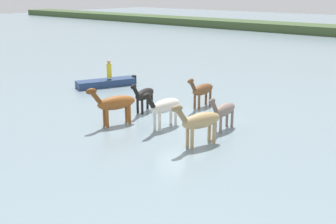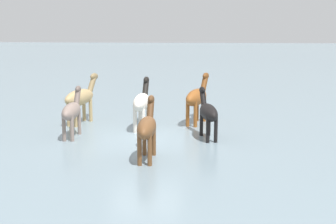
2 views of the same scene
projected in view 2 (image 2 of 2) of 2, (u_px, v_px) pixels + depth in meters
name	position (u px, v px, depth m)	size (l,w,h in m)	color
ground_plane	(146.00, 138.00, 16.13)	(178.27, 178.27, 0.00)	gray
horse_dark_mare	(208.00, 112.00, 15.94)	(0.88, 2.20, 1.70)	black
horse_gray_outer	(142.00, 102.00, 17.41)	(0.60, 2.43, 1.90)	silver
horse_pinto_flank	(147.00, 127.00, 13.42)	(0.54, 2.27, 1.77)	brown
horse_mid_herd	(72.00, 111.00, 16.13)	(0.57, 2.20, 1.71)	gray
horse_dun_straggler	(81.00, 97.00, 18.40)	(1.07, 2.49, 1.93)	tan
horse_rear_stallion	(197.00, 97.00, 18.38)	(1.12, 2.51, 1.96)	brown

